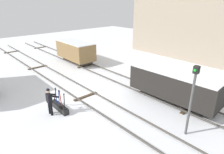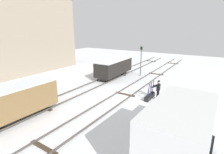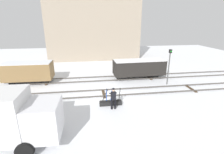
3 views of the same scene
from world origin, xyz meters
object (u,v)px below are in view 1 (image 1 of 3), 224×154
object	(u,v)px
switch_lever_frame	(60,106)
freight_car_near_switch	(174,85)
signal_post	(192,95)
rail_worker	(50,100)
freight_car_back_track	(75,51)

from	to	relation	value
switch_lever_frame	freight_car_near_switch	size ratio (longest dim) A/B	0.30
signal_post	freight_car_near_switch	bearing A→B (deg)	133.15
switch_lever_frame	rail_worker	distance (m)	0.98
rail_worker	freight_car_back_track	size ratio (longest dim) A/B	0.35
signal_post	rail_worker	bearing A→B (deg)	-145.99
signal_post	freight_car_near_switch	size ratio (longest dim) A/B	0.62
switch_lever_frame	freight_car_near_switch	world-z (taller)	freight_car_near_switch
signal_post	freight_car_near_switch	xyz separation A→B (m)	(-2.39, 2.55, -1.04)
rail_worker	freight_car_near_switch	distance (m)	8.07
switch_lever_frame	signal_post	size ratio (longest dim) A/B	0.48
switch_lever_frame	signal_post	distance (m)	7.89
switch_lever_frame	signal_post	xyz separation A→B (m)	(6.63, 3.76, 2.06)
signal_post	freight_car_near_switch	world-z (taller)	signal_post
rail_worker	signal_post	xyz separation A→B (m)	(6.50, 4.39, 1.32)
signal_post	freight_car_back_track	xyz separation A→B (m)	(-14.71, 2.55, -0.97)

